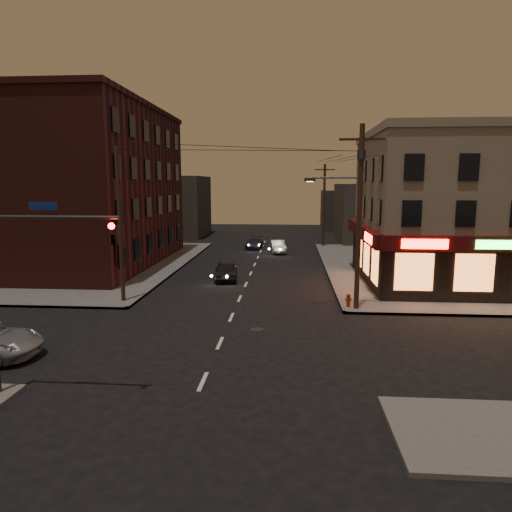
# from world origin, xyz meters

# --- Properties ---
(ground) EXTENTS (120.00, 120.00, 0.00)m
(ground) POSITION_xyz_m (0.00, 0.00, 0.00)
(ground) COLOR black
(ground) RESTS_ON ground
(sidewalk_ne) EXTENTS (24.00, 28.00, 0.15)m
(sidewalk_ne) POSITION_xyz_m (18.00, 19.00, 0.07)
(sidewalk_ne) COLOR #514F4C
(sidewalk_ne) RESTS_ON ground
(sidewalk_nw) EXTENTS (24.00, 28.00, 0.15)m
(sidewalk_nw) POSITION_xyz_m (-18.00, 19.00, 0.07)
(sidewalk_nw) COLOR #514F4C
(sidewalk_nw) RESTS_ON ground
(pizza_building) EXTENTS (15.85, 12.85, 10.50)m
(pizza_building) POSITION_xyz_m (15.93, 13.43, 5.35)
(pizza_building) COLOR gray
(pizza_building) RESTS_ON sidewalk_ne
(brick_apartment) EXTENTS (12.00, 20.00, 13.00)m
(brick_apartment) POSITION_xyz_m (-14.50, 19.00, 6.65)
(brick_apartment) COLOR #4B1B18
(brick_apartment) RESTS_ON sidewalk_nw
(bg_building_ne_a) EXTENTS (10.00, 12.00, 7.00)m
(bg_building_ne_a) POSITION_xyz_m (14.00, 38.00, 3.50)
(bg_building_ne_a) COLOR #3F3D3A
(bg_building_ne_a) RESTS_ON ground
(bg_building_nw) EXTENTS (9.00, 10.00, 8.00)m
(bg_building_nw) POSITION_xyz_m (-13.00, 42.00, 4.00)
(bg_building_nw) COLOR #3F3D3A
(bg_building_nw) RESTS_ON ground
(bg_building_ne_b) EXTENTS (8.00, 8.00, 6.00)m
(bg_building_ne_b) POSITION_xyz_m (12.00, 52.00, 3.00)
(bg_building_ne_b) COLOR #3F3D3A
(bg_building_ne_b) RESTS_ON ground
(utility_pole_main) EXTENTS (4.20, 0.44, 10.00)m
(utility_pole_main) POSITION_xyz_m (6.68, 5.80, 5.76)
(utility_pole_main) COLOR #382619
(utility_pole_main) RESTS_ON sidewalk_ne
(utility_pole_far) EXTENTS (0.26, 0.26, 9.00)m
(utility_pole_far) POSITION_xyz_m (6.80, 32.00, 4.65)
(utility_pole_far) COLOR #382619
(utility_pole_far) RESTS_ON sidewalk_ne
(utility_pole_west) EXTENTS (0.24, 0.24, 9.00)m
(utility_pole_west) POSITION_xyz_m (-6.80, 6.50, 4.65)
(utility_pole_west) COLOR #382619
(utility_pole_west) RESTS_ON sidewalk_nw
(traffic_signal) EXTENTS (4.49, 0.32, 6.47)m
(traffic_signal) POSITION_xyz_m (-5.57, -5.60, 4.16)
(traffic_signal) COLOR #333538
(traffic_signal) RESTS_ON ground
(sedan_near) EXTENTS (2.06, 4.16, 1.36)m
(sedan_near) POSITION_xyz_m (-1.63, 13.56, 0.68)
(sedan_near) COLOR black
(sedan_near) RESTS_ON ground
(sedan_mid) EXTENTS (1.89, 4.07, 1.29)m
(sedan_mid) POSITION_xyz_m (1.83, 27.17, 0.65)
(sedan_mid) COLOR gray
(sedan_mid) RESTS_ON ground
(sedan_far) EXTENTS (1.88, 4.14, 1.18)m
(sedan_far) POSITION_xyz_m (-0.83, 30.06, 0.59)
(sedan_far) COLOR #181D31
(sedan_far) RESTS_ON ground
(fire_hydrant) EXTENTS (0.35, 0.35, 0.76)m
(fire_hydrant) POSITION_xyz_m (6.40, 6.06, 0.56)
(fire_hydrant) COLOR maroon
(fire_hydrant) RESTS_ON sidewalk_ne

